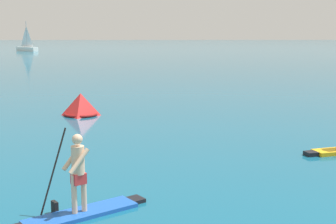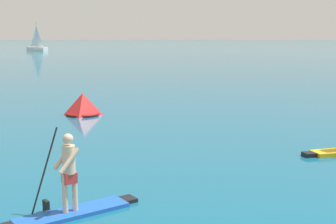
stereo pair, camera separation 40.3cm
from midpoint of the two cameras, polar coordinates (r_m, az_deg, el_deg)
name	(u,v)px [view 2 (the right image)]	position (r m, az deg, el deg)	size (l,w,h in m)	color
paddleboarder_near_left	(70,195)	(9.76, -10.61, -9.83)	(2.60, 2.03, 1.82)	blue
race_marker_buoy	(83,105)	(21.23, -9.69, 0.79)	(1.51, 1.51, 0.99)	red
sailboat_left_horizon	(37,47)	(96.48, -15.42, 7.57)	(4.61, 3.50, 5.66)	white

